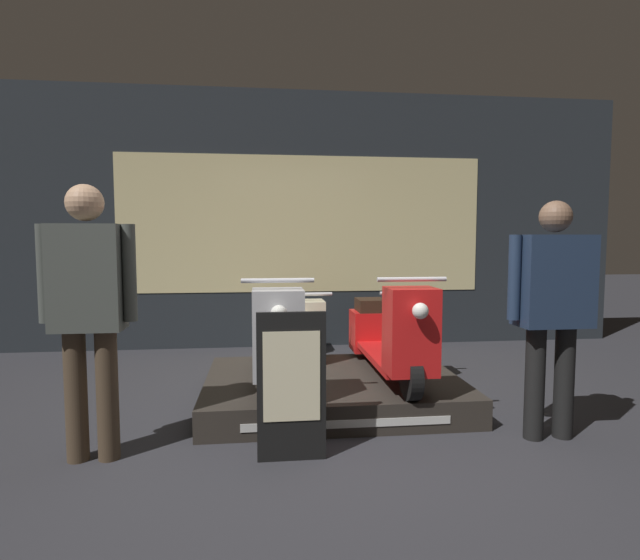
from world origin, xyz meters
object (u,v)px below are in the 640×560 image
Objects in this scene: person_right_browsing at (552,298)px; scooter_display_right at (388,335)px; scooter_display_left at (276,337)px; scooter_backrow_1 at (388,334)px; price_sign_board at (292,386)px; scooter_backrow_0 at (300,336)px; person_left_browsing at (88,301)px.

scooter_display_right is at bearing 135.43° from person_right_browsing.
scooter_display_left is 1.00× the size of scooter_backrow_1.
scooter_display_left reaches higher than price_sign_board.
scooter_backrow_0 is (0.29, 1.16, -0.22)m from scooter_display_left.
price_sign_board is (-0.87, -1.03, -0.10)m from scooter_display_right.
person_right_browsing is (1.83, -0.88, 0.40)m from scooter_display_left.
person_right_browsing is at bearing -44.57° from scooter_display_right.
person_left_browsing is at bearing -124.97° from scooter_backrow_0.
person_left_browsing is 1.33m from price_sign_board.
scooter_display_right is 1.06× the size of person_left_browsing.
scooter_backrow_1 is 3.20m from person_left_browsing.
scooter_display_right reaches higher than price_sign_board.
scooter_backrow_1 is at bearing 40.71° from person_left_browsing.
scooter_backrow_0 is 1.10× the size of person_right_browsing.
scooter_display_right is at bearing 23.03° from person_left_browsing.
scooter_display_right is 1.32m from person_right_browsing.
price_sign_board is at bearing -129.91° from scooter_display_right.
scooter_backrow_0 is 2.64m from person_right_browsing.
person_right_browsing is at bearing -0.00° from person_left_browsing.
person_right_browsing is 1.84m from price_sign_board.
person_left_browsing reaches higher than scooter_backrow_1.
price_sign_board is (-0.22, -2.20, 0.12)m from scooter_backrow_0.
person_right_browsing is at bearing -25.78° from scooter_display_left.
person_left_browsing is (-1.43, -2.05, 0.64)m from scooter_backrow_0.
scooter_backrow_1 is 1.93× the size of price_sign_board.
scooter_backrow_1 is at bearing 75.54° from scooter_display_right.
scooter_display_left is at bearing -136.66° from scooter_backrow_1.
scooter_backrow_1 is at bearing 43.34° from scooter_display_left.
scooter_display_left is 2.07m from person_right_browsing.
scooter_display_left is 1.06× the size of person_left_browsing.
person_right_browsing reaches higher than price_sign_board.
scooter_display_left is 1.71m from scooter_backrow_1.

